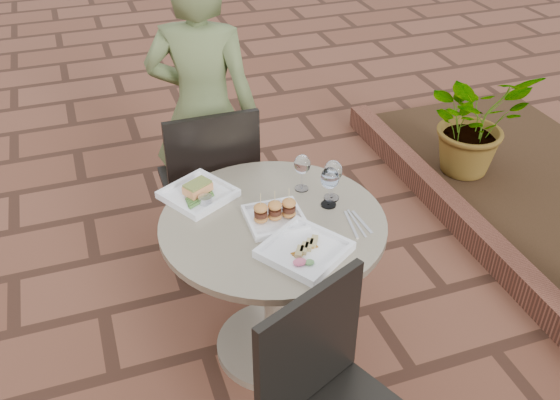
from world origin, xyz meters
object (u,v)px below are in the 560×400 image
object	(u,v)px
chair_far	(211,177)
chair_near	(332,398)
plate_salmon	(198,193)
cafe_table	(273,268)
plate_sliders	(275,215)
plate_tuna	(304,250)
diner	(204,112)

from	to	relation	value
chair_far	chair_near	distance (m)	1.40
chair_near	plate_salmon	world-z (taller)	chair_near
cafe_table	plate_salmon	distance (m)	0.44
chair_near	plate_sliders	xyz separation A→B (m)	(0.06, 0.72, 0.21)
cafe_table	plate_tuna	size ratio (longest dim) A/B	2.38
chair_near	diner	world-z (taller)	diner
chair_far	chair_near	bearing A→B (deg)	92.37
diner	plate_tuna	xyz separation A→B (m)	(0.09, -1.17, -0.02)
chair_near	diner	bearing A→B (deg)	66.14
diner	plate_tuna	world-z (taller)	diner
chair_far	plate_salmon	bearing A→B (deg)	71.43
diner	plate_sliders	xyz separation A→B (m)	(0.06, -0.94, -0.01)
diner	plate_sliders	distance (m)	0.95
plate_salmon	plate_tuna	world-z (taller)	plate_salmon
plate_salmon	plate_sliders	world-z (taller)	plate_sliders
chair_far	diner	size ratio (longest dim) A/B	0.61
cafe_table	plate_tuna	world-z (taller)	plate_tuna
chair_near	diner	size ratio (longest dim) A/B	0.61
diner	plate_salmon	world-z (taller)	diner
plate_salmon	chair_far	bearing A→B (deg)	70.81
chair_near	plate_tuna	size ratio (longest dim) A/B	2.46
cafe_table	chair_far	size ratio (longest dim) A/B	0.97
plate_sliders	plate_tuna	size ratio (longest dim) A/B	0.60
chair_far	plate_sliders	xyz separation A→B (m)	(0.10, -0.68, 0.21)
cafe_table	diner	size ratio (longest dim) A/B	0.59
diner	plate_salmon	distance (m)	0.71
chair_near	plate_tuna	bearing A→B (deg)	55.35
plate_tuna	chair_near	bearing A→B (deg)	-100.81
plate_tuna	cafe_table	bearing A→B (deg)	100.55
plate_salmon	plate_tuna	size ratio (longest dim) A/B	0.90
chair_near	plate_tuna	world-z (taller)	chair_near
cafe_table	chair_near	size ratio (longest dim) A/B	0.97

